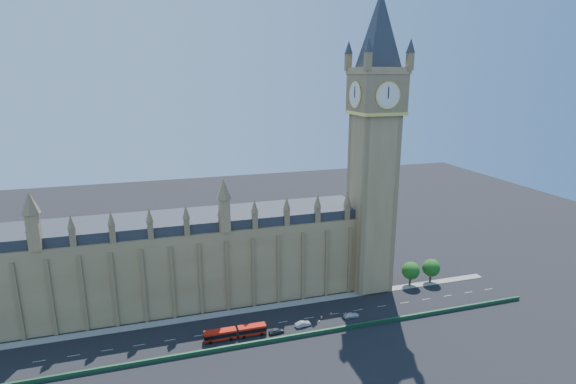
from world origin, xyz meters
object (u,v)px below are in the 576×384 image
object	(u,v)px
red_bus	(235,333)
car_white	(351,315)
car_grey	(276,331)
car_silver	(303,324)

from	to	relation	value
red_bus	car_white	world-z (taller)	red_bus
car_grey	car_white	bearing A→B (deg)	-91.77
red_bus	car_silver	xyz separation A→B (m)	(19.54, 0.10, -0.77)
car_grey	car_silver	xyz separation A→B (m)	(8.17, 1.28, 0.01)
red_bus	car_silver	bearing A→B (deg)	0.63
car_silver	car_white	distance (m)	15.39
red_bus	car_grey	world-z (taller)	red_bus
car_silver	car_white	world-z (taller)	car_silver
red_bus	car_grey	size ratio (longest dim) A/B	3.89
red_bus	car_grey	distance (m)	11.46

